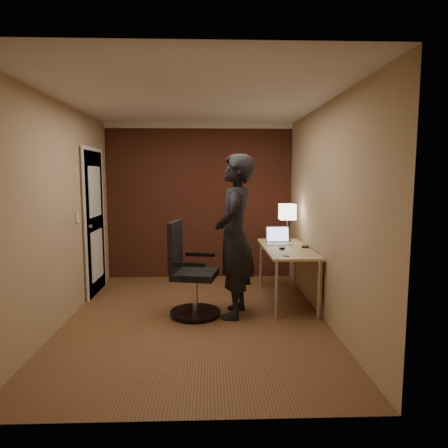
% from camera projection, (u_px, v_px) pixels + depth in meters
% --- Properties ---
extents(room, '(4.00, 4.00, 4.00)m').
position_uv_depth(room, '(181.00, 196.00, 6.07)').
color(room, brown).
rests_on(room, ground).
extents(desk, '(0.60, 1.50, 0.73)m').
position_uv_depth(desk, '(292.00, 257.00, 5.28)').
color(desk, tan).
rests_on(desk, ground).
extents(desk_lamp, '(0.22, 0.22, 0.54)m').
position_uv_depth(desk_lamp, '(287.00, 212.00, 5.73)').
color(desk_lamp, silver).
rests_on(desk_lamp, desk).
extents(laptop, '(0.34, 0.27, 0.23)m').
position_uv_depth(laptop, '(278.00, 239.00, 5.56)').
color(laptop, silver).
rests_on(laptop, desk).
extents(mouse, '(0.09, 0.12, 0.03)m').
position_uv_depth(mouse, '(282.00, 248.00, 5.13)').
color(mouse, black).
rests_on(mouse, desk).
extents(phone, '(0.07, 0.12, 0.01)m').
position_uv_depth(phone, '(286.00, 255.00, 4.72)').
color(phone, black).
rests_on(phone, desk).
extents(wallet, '(0.11, 0.12, 0.02)m').
position_uv_depth(wallet, '(305.00, 247.00, 5.24)').
color(wallet, black).
rests_on(wallet, desk).
extents(office_chair, '(0.61, 0.68, 1.11)m').
position_uv_depth(office_chair, '(189.00, 275.00, 4.75)').
color(office_chair, black).
rests_on(office_chair, ground).
extents(person, '(0.59, 0.78, 1.92)m').
position_uv_depth(person, '(235.00, 236.00, 4.69)').
color(person, black).
rests_on(person, ground).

